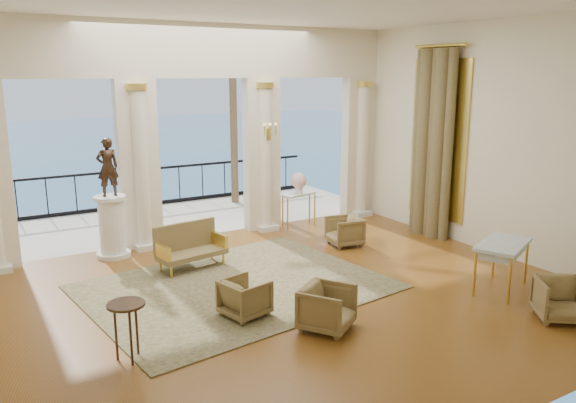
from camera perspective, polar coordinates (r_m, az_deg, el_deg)
floor at (r=9.21m, az=1.00°, el=-9.43°), size 9.00×9.00×0.00m
room_walls at (r=7.61m, az=5.53°, el=8.17°), size 9.00×9.00×9.00m
arcade at (r=11.98m, az=-8.65°, el=8.37°), size 9.00×0.56×4.50m
terrace at (r=14.24m, az=-11.28°, el=-1.78°), size 10.00×3.60×0.10m
balustrade at (r=15.63m, az=-13.32°, el=1.15°), size 9.00×0.06×1.03m
palm_tree at (r=15.30m, az=-5.71°, el=15.06°), size 2.00×2.00×4.50m
sea at (r=68.07m, az=-26.49°, el=3.52°), size 160.00×160.00×0.00m
curtain at (r=12.46m, az=14.42°, el=5.68°), size 0.33×1.40×4.09m
window_frame at (r=12.58m, az=15.04°, el=6.08°), size 0.04×1.60×3.40m
wall_sconce at (r=12.32m, az=-1.95°, el=6.97°), size 0.30×0.11×0.33m
rug at (r=9.54m, az=-5.29°, el=-8.60°), size 5.14×4.23×0.02m
armchair_a at (r=7.94m, az=4.00°, el=-10.54°), size 0.90×0.89×0.69m
armchair_b at (r=9.11m, az=25.99°, el=-8.78°), size 0.89×0.88×0.67m
armchair_c at (r=11.70m, az=5.76°, el=-2.88°), size 0.69×0.73×0.66m
armchair_d at (r=8.36m, az=-4.40°, el=-9.53°), size 0.70×0.72×0.63m
settee at (r=10.45m, az=-9.99°, el=-4.48°), size 1.33×0.73×0.83m
game_table at (r=9.82m, az=20.99°, el=-4.39°), size 1.34×1.07×0.81m
pedestal at (r=11.39m, az=-17.45°, el=-2.54°), size 0.66×0.66×1.21m
statue at (r=11.15m, az=-17.86°, el=3.35°), size 0.42×0.29×1.12m
console_table at (r=13.01m, az=1.11°, el=0.26°), size 0.88×0.52×0.79m
urn at (r=12.92m, az=1.12°, el=2.03°), size 0.36×0.36×0.48m
side_table at (r=7.27m, az=-16.10°, el=-10.67°), size 0.47×0.47×0.76m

